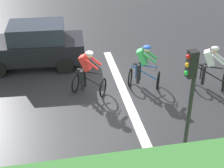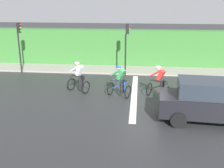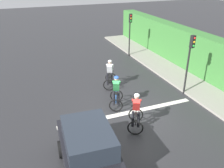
# 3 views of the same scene
# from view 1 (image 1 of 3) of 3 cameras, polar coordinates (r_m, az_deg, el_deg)

# --- Properties ---
(ground_plane) EXTENTS (80.00, 80.00, 0.00)m
(ground_plane) POSITION_cam_1_polar(r_m,az_deg,el_deg) (12.03, -0.17, -1.90)
(ground_plane) COLOR #28282B
(road_marking_stop_line) EXTENTS (7.00, 0.30, 0.01)m
(road_marking_stop_line) POSITION_cam_1_polar(r_m,az_deg,el_deg) (12.12, 2.12, -1.64)
(road_marking_stop_line) COLOR silver
(road_marking_stop_line) RESTS_ON ground
(cyclist_lead) EXTENTS (1.10, 1.27, 1.66)m
(cyclist_lead) POSITION_cam_1_polar(r_m,az_deg,el_deg) (12.54, 15.88, 2.47)
(cyclist_lead) COLOR black
(cyclist_lead) RESTS_ON ground
(cyclist_second) EXTENTS (1.06, 1.26, 1.66)m
(cyclist_second) POSITION_cam_1_polar(r_m,az_deg,el_deg) (12.20, 5.26, 2.76)
(cyclist_second) COLOR black
(cyclist_second) RESTS_ON ground
(cyclist_mid) EXTENTS (1.11, 1.27, 1.66)m
(cyclist_mid) POSITION_cam_1_polar(r_m,az_deg,el_deg) (11.76, -4.08, 1.71)
(cyclist_mid) COLOR black
(cyclist_mid) RESTS_ON ground
(car_black) EXTENTS (2.10, 4.21, 1.76)m
(car_black) POSITION_cam_1_polar(r_m,az_deg,el_deg) (14.02, -12.97, 6.28)
(car_black) COLOR black
(car_black) RESTS_ON ground
(traffic_light_near_crossing) EXTENTS (0.22, 0.31, 3.34)m
(traffic_light_near_crossing) POSITION_cam_1_polar(r_m,az_deg,el_deg) (8.11, 12.74, -1.73)
(traffic_light_near_crossing) COLOR black
(traffic_light_near_crossing) RESTS_ON ground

